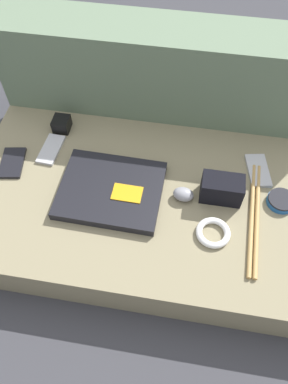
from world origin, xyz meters
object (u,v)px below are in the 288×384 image
at_px(phone_small, 12,163).
at_px(camera_pouch, 222,189).
at_px(phone_silver, 51,149).
at_px(laptop, 111,190).
at_px(computer_mouse, 183,194).
at_px(charger_brick, 62,124).
at_px(speaker_puck, 281,201).
at_px(phone_black, 258,170).

distance_m(phone_small, camera_pouch, 0.68).
relative_size(phone_silver, phone_small, 0.98).
bearing_deg(phone_silver, phone_small, -140.93).
bearing_deg(camera_pouch, laptop, -173.00).
distance_m(laptop, computer_mouse, 0.22).
distance_m(computer_mouse, camera_pouch, 0.12).
distance_m(phone_silver, charger_brick, 0.11).
bearing_deg(camera_pouch, phone_silver, 170.51).
relative_size(phone_small, charger_brick, 2.26).
relative_size(speaker_puck, phone_small, 0.63).
bearing_deg(phone_small, computer_mouse, -13.93).
xyz_separation_m(laptop, computer_mouse, (0.22, 0.02, 0.00)).
relative_size(phone_silver, camera_pouch, 1.05).
xyz_separation_m(phone_small, camera_pouch, (0.68, -0.02, 0.04)).
relative_size(phone_silver, phone_black, 0.94).
bearing_deg(laptop, camera_pouch, 8.12).
height_order(speaker_puck, phone_black, speaker_puck).
bearing_deg(phone_black, phone_silver, 171.11).
bearing_deg(charger_brick, phone_black, -6.76).
relative_size(speaker_puck, charger_brick, 1.44).
xyz_separation_m(laptop, charger_brick, (-0.23, 0.24, 0.01)).
relative_size(laptop, phone_small, 2.35).
distance_m(phone_black, charger_brick, 0.68).
distance_m(laptop, phone_black, 0.48).
relative_size(computer_mouse, charger_brick, 1.14).
bearing_deg(speaker_puck, camera_pouch, -177.77).
distance_m(computer_mouse, speaker_puck, 0.30).
relative_size(laptop, charger_brick, 5.33).
relative_size(phone_silver, charger_brick, 2.22).
distance_m(speaker_puck, charger_brick, 0.77).
height_order(computer_mouse, phone_small, computer_mouse).
bearing_deg(speaker_puck, phone_small, 179.23).
xyz_separation_m(speaker_puck, phone_silver, (-0.75, 0.09, -0.01)).
relative_size(laptop, computer_mouse, 4.66).
distance_m(speaker_puck, phone_black, 0.13).
distance_m(phone_small, charger_brick, 0.22).
relative_size(phone_black, camera_pouch, 1.12).
height_order(phone_small, charger_brick, charger_brick).
height_order(phone_small, camera_pouch, camera_pouch).
height_order(computer_mouse, speaker_puck, computer_mouse).
bearing_deg(phone_black, computer_mouse, -158.99).
bearing_deg(phone_black, speaker_puck, -69.57).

